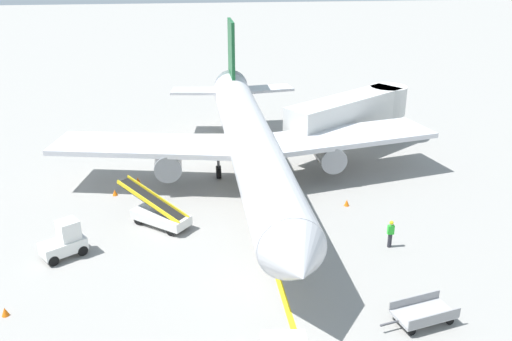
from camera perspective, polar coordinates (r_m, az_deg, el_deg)
name	(u,v)px	position (r m, az deg, el deg)	size (l,w,h in m)	color
ground_plane	(271,279)	(29.69, 1.52, -11.14)	(300.00, 300.00, 0.00)	gray
taxi_line_yellow	(264,233)	(33.97, 0.85, -6.49)	(0.30, 80.00, 0.01)	yellow
airliner	(250,140)	(39.50, -0.64, 3.17)	(28.61, 35.23, 10.10)	silver
jet_bridge	(356,110)	(47.21, 10.31, 6.17)	(11.95, 9.35, 4.85)	silver
baggage_tug_near_wing	(65,241)	(33.05, -19.07, -6.89)	(2.72, 2.41, 2.10)	silver
belt_loader_forward_hold	(159,214)	(35.07, -9.93, -4.44)	(4.66, 4.14, 2.59)	silver
baggage_cart_loaded	(424,314)	(27.63, 16.89, -13.92)	(3.84, 2.18, 0.94)	#A5A5A8
ground_crew_marshaller	(390,233)	(33.04, 13.69, -6.27)	(0.36, 0.24, 1.70)	#26262D
safety_cone_nose_left	(5,312)	(29.54, -24.45, -13.10)	(0.36, 0.36, 0.44)	orange
safety_cone_nose_right	(138,180)	(41.77, -12.08, -0.96)	(0.36, 0.36, 0.44)	orange
safety_cone_wingtip_left	(115,192)	(40.06, -14.33, -2.21)	(0.36, 0.36, 0.44)	orange
safety_cone_wingtip_right	(347,203)	(37.80, 9.33, -3.30)	(0.36, 0.36, 0.44)	orange
safety_cone_tail_area	(266,167)	(43.25, 1.07, 0.37)	(0.36, 0.36, 0.44)	orange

